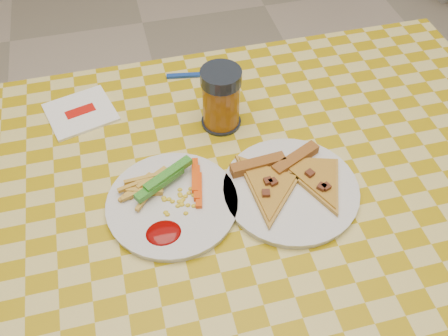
{
  "coord_description": "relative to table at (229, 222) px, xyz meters",
  "views": [
    {
      "loc": [
        -0.14,
        -0.53,
        1.48
      ],
      "look_at": [
        0.0,
        0.06,
        0.78
      ],
      "focal_mm": 40.0,
      "sensor_mm": 36.0,
      "label": 1
    }
  ],
  "objects": [
    {
      "name": "napkin",
      "position": [
        -0.25,
        0.3,
        0.08
      ],
      "size": [
        0.16,
        0.15,
        0.01
      ],
      "rotation": [
        0.0,
        0.0,
        0.26
      ],
      "color": "white",
      "rests_on": "table"
    },
    {
      "name": "fries_veggies",
      "position": [
        -0.11,
        0.02,
        0.1
      ],
      "size": [
        0.18,
        0.17,
        0.04
      ],
      "color": "gold",
      "rests_on": "plate_left"
    },
    {
      "name": "table",
      "position": [
        0.0,
        0.0,
        0.0
      ],
      "size": [
        1.28,
        0.88,
        0.76
      ],
      "color": "white",
      "rests_on": "ground"
    },
    {
      "name": "fork",
      "position": [
        0.02,
        0.36,
        0.08
      ],
      "size": [
        0.14,
        0.04,
        0.01
      ],
      "rotation": [
        0.0,
        0.0,
        -0.17
      ],
      "color": "navy",
      "rests_on": "table"
    },
    {
      "name": "pizza_slices",
      "position": [
        0.11,
        0.0,
        0.09
      ],
      "size": [
        0.26,
        0.24,
        0.02
      ],
      "color": "gold",
      "rests_on": "plate_right"
    },
    {
      "name": "plate_left",
      "position": [
        -0.1,
        0.01,
        0.08
      ],
      "size": [
        0.23,
        0.23,
        0.01
      ],
      "primitive_type": "cylinder",
      "rotation": [
        0.0,
        0.0,
        0.01
      ],
      "color": "silver",
      "rests_on": "table"
    },
    {
      "name": "drink_glass",
      "position": [
        0.03,
        0.2,
        0.14
      ],
      "size": [
        0.08,
        0.08,
        0.13
      ],
      "color": "black",
      "rests_on": "table"
    },
    {
      "name": "plate_right",
      "position": [
        0.11,
        -0.01,
        0.08
      ],
      "size": [
        0.26,
        0.26,
        0.01
      ],
      "primitive_type": "cylinder",
      "rotation": [
        0.0,
        0.0,
        -0.05
      ],
      "color": "silver",
      "rests_on": "table"
    }
  ]
}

